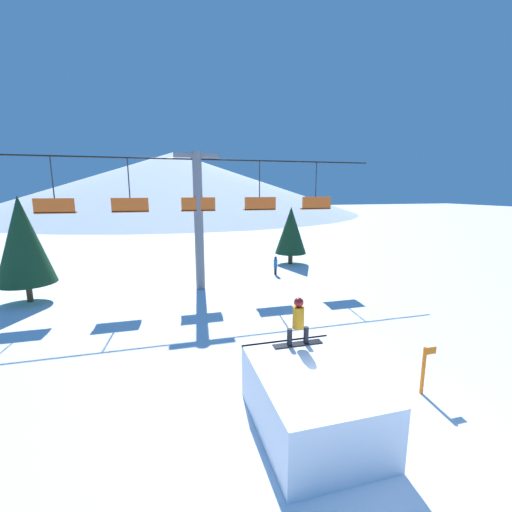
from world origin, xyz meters
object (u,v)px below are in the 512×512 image
Objects in this scene: snowboarder at (298,321)px; trail_marker at (424,369)px; distant_skier at (276,265)px; pine_tree_near at (23,240)px; snow_ramp at (311,400)px.

snowboarder is 1.00× the size of trail_marker.
snowboarder is 1.10× the size of distant_skier.
snowboarder reaches higher than trail_marker.
distant_skier is (13.65, 1.93, -2.44)m from pine_tree_near.
trail_marker is at bearing -91.85° from distant_skier.
distant_skier is (0.45, 13.80, -0.07)m from trail_marker.
distant_skier is at bearing 8.04° from pine_tree_near.
snowboarder is at bearing 80.96° from snow_ramp.
snow_ramp is 1.97m from snowboarder.
distant_skier is (4.00, 14.26, -0.06)m from snow_ramp.
trail_marker is at bearing -41.97° from pine_tree_near.
snow_ramp is 15.84m from pine_tree_near.
snow_ramp is at bearing -99.04° from snowboarder.
snow_ramp is 14.81m from distant_skier.
snowboarder is 3.72m from trail_marker.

